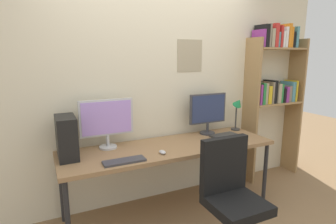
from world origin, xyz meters
TOP-DOWN VIEW (x-y plane):
  - wall_back at (0.00, 1.02)m, footprint 4.63×0.11m
  - desk at (0.00, 0.60)m, footprint 2.23×0.68m
  - bookshelf at (1.64, 0.83)m, footprint 0.83×0.28m
  - office_chair at (0.19, -0.20)m, footprint 0.52×0.52m
  - monitor_left at (-0.60, 0.81)m, footprint 0.54×0.18m
  - monitor_right at (0.60, 0.81)m, footprint 0.48×0.18m
  - pc_tower at (-1.00, 0.70)m, footprint 0.17×0.34m
  - desk_lamp at (1.02, 0.78)m, footprint 0.11×0.16m
  - keyboard_left at (-0.56, 0.37)m, footprint 0.37×0.13m
  - keyboard_right at (0.56, 0.37)m, footprint 0.39×0.13m
  - computer_mouse at (-0.17, 0.42)m, footprint 0.06×0.10m
  - laptop_closed at (0.71, 0.59)m, footprint 0.34×0.25m

SIDE VIEW (x-z plane):
  - office_chair at x=0.19m, z-range -0.09..0.90m
  - desk at x=0.00m, z-range 0.32..1.06m
  - keyboard_left at x=-0.56m, z-range 0.74..0.76m
  - keyboard_right at x=0.56m, z-range 0.74..0.76m
  - laptop_closed at x=0.71m, z-range 0.74..0.76m
  - computer_mouse at x=-0.17m, z-range 0.74..0.77m
  - pc_tower at x=-1.00m, z-range 0.74..1.13m
  - monitor_right at x=0.60m, z-range 0.77..1.26m
  - desk_lamp at x=1.02m, z-range 0.81..1.24m
  - monitor_left at x=-0.60m, z-range 0.78..1.28m
  - wall_back at x=0.00m, z-range 0.00..2.60m
  - bookshelf at x=1.64m, z-range 0.29..2.35m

